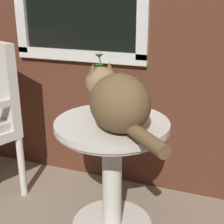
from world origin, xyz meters
TOP-DOWN VIEW (x-y plane):
  - wicker_side_table at (0.17, 0.24)m, footprint 0.58×0.58m
  - cat at (0.22, 0.16)m, footprint 0.51×0.50m
  - pewter_vase_with_ivy at (0.07, 0.38)m, footprint 0.11×0.11m

SIDE VIEW (x-z plane):
  - wicker_side_table at x=0.17m, z-range 0.12..0.77m
  - pewter_vase_with_ivy at x=0.07m, z-range 0.58..0.89m
  - cat at x=0.22m, z-range 0.64..0.93m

